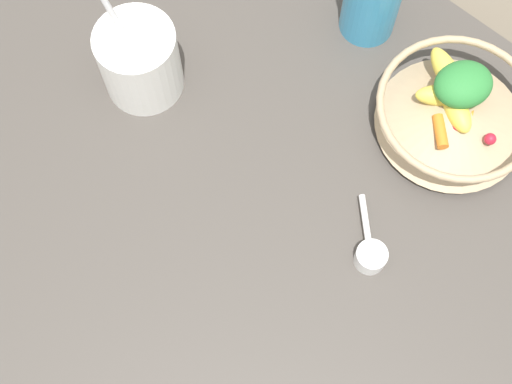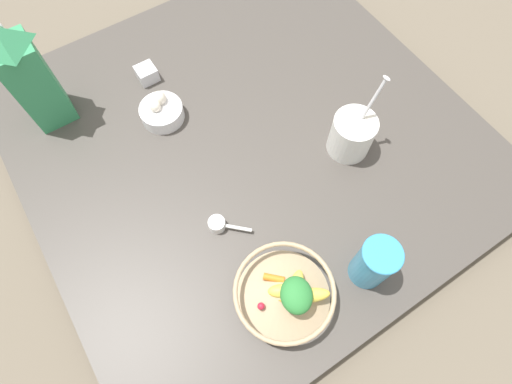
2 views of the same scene
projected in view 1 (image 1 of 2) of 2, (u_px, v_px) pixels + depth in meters
name	position (u px, v px, depth m)	size (l,w,h in m)	color
ground_plane	(168.00, 272.00, 0.92)	(6.00, 6.00, 0.00)	#665B4C
countertop	(165.00, 267.00, 0.89)	(1.09, 1.09, 0.05)	#47423D
fruit_bowl	(455.00, 111.00, 0.90)	(0.21, 0.21, 0.09)	tan
yogurt_tub	(139.00, 58.00, 0.90)	(0.11, 0.10, 0.22)	white
measuring_scoop	(370.00, 254.00, 0.86)	(0.08, 0.08, 0.03)	white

